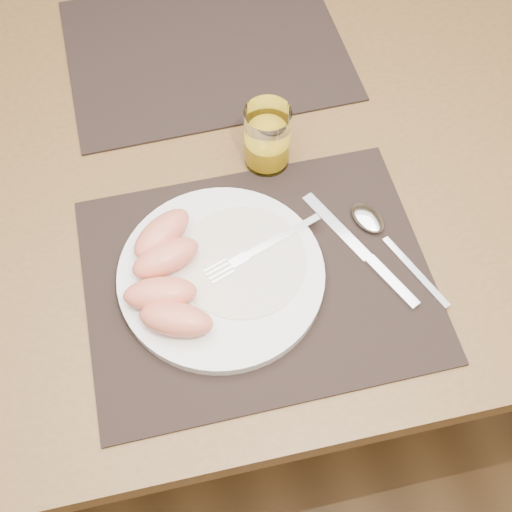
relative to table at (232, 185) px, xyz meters
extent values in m
plane|color=brown|center=(0.00, 0.00, -0.67)|extent=(5.00, 5.00, 0.00)
cube|color=brown|center=(0.00, 0.00, 0.06)|extent=(1.40, 0.90, 0.04)
cylinder|color=brown|center=(0.62, 0.37, -0.31)|extent=(0.06, 0.06, 0.71)
cube|color=black|center=(-0.01, -0.22, 0.09)|extent=(0.45, 0.35, 0.00)
cube|color=black|center=(0.00, 0.22, 0.09)|extent=(0.46, 0.36, 0.00)
cylinder|color=white|center=(-0.05, -0.21, 0.10)|extent=(0.27, 0.27, 0.02)
cylinder|color=white|center=(-0.02, -0.20, 0.10)|extent=(0.17, 0.17, 0.00)
cube|color=silver|center=(0.04, -0.17, 0.11)|extent=(0.11, 0.05, 0.00)
cube|color=silver|center=(-0.03, -0.20, 0.11)|extent=(0.03, 0.02, 0.00)
cube|color=silver|center=(-0.06, -0.21, 0.11)|extent=(0.04, 0.03, 0.00)
cube|color=silver|center=(0.12, -0.17, 0.09)|extent=(0.07, 0.12, 0.00)
cube|color=silver|center=(0.16, -0.27, 0.09)|extent=(0.05, 0.09, 0.01)
cube|color=silver|center=(0.20, -0.26, 0.09)|extent=(0.05, 0.12, 0.00)
ellipsoid|color=silver|center=(0.16, -0.16, 0.09)|extent=(0.05, 0.07, 0.01)
cylinder|color=white|center=(0.05, -0.03, 0.14)|extent=(0.07, 0.07, 0.10)
cylinder|color=yellow|center=(0.05, -0.03, 0.11)|extent=(0.06, 0.06, 0.04)
ellipsoid|color=#E37B5C|center=(-0.12, -0.27, 0.12)|extent=(0.10, 0.07, 0.04)
ellipsoid|color=#E37B5C|center=(-0.13, -0.23, 0.12)|extent=(0.10, 0.05, 0.04)
ellipsoid|color=#E37B5C|center=(-0.12, -0.18, 0.12)|extent=(0.10, 0.07, 0.04)
ellipsoid|color=#E37B5C|center=(-0.12, -0.15, 0.12)|extent=(0.10, 0.09, 0.04)
camera|label=1|loc=(-0.09, -0.61, 0.83)|focal=45.00mm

